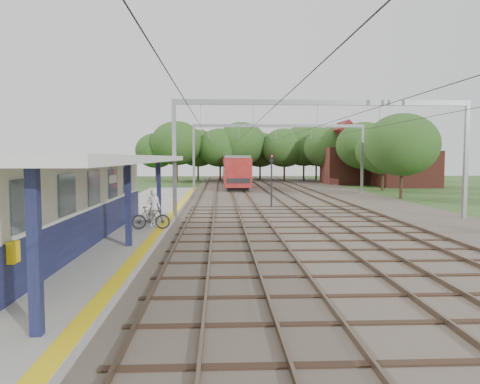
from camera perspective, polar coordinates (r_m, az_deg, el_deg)
name	(u,v)px	position (r m, az deg, el deg)	size (l,w,h in m)	color
ground	(313,301)	(12.63, 8.90, -12.96)	(160.00, 160.00, 0.00)	#2D4C1E
ballast_bed	(291,198)	(42.47, 6.22, -0.71)	(18.00, 90.00, 0.10)	#473D33
platform	(128,222)	(26.56, -13.52, -3.54)	(5.00, 52.00, 0.35)	gray
yellow_stripe	(169,218)	(26.20, -8.68, -3.17)	(0.45, 52.00, 0.01)	yellow
station_building	(58,200)	(19.97, -21.35, -0.86)	(3.41, 18.00, 3.40)	beige
canopy	(77,159)	(18.61, -19.24, 3.77)	(6.40, 20.00, 3.44)	#12163B
rail_tracks	(263,197)	(42.16, 2.86, -0.56)	(11.80, 88.00, 0.15)	brown
catenary_system	(293,135)	(37.60, 6.45, 6.97)	(17.22, 88.00, 7.00)	gray
tree_band	(262,149)	(69.24, 2.71, 5.26)	(31.72, 30.88, 8.82)	#382619
house_near	(406,163)	(62.39, 19.59, 3.35)	(7.00, 6.12, 7.89)	brown
house_far	(353,161)	(66.43, 13.64, 3.74)	(8.00, 6.12, 8.66)	brown
person	(154,208)	(22.96, -10.47, -1.93)	(0.67, 0.44, 1.85)	silver
bicycle	(151,218)	(22.34, -10.81, -3.11)	(0.50, 1.79, 1.07)	black
train	(233,168)	(65.98, -0.82, 2.88)	(2.89, 35.96, 3.80)	black
signal_post	(272,176)	(34.09, 3.86, 1.95)	(0.30, 0.27, 3.89)	black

